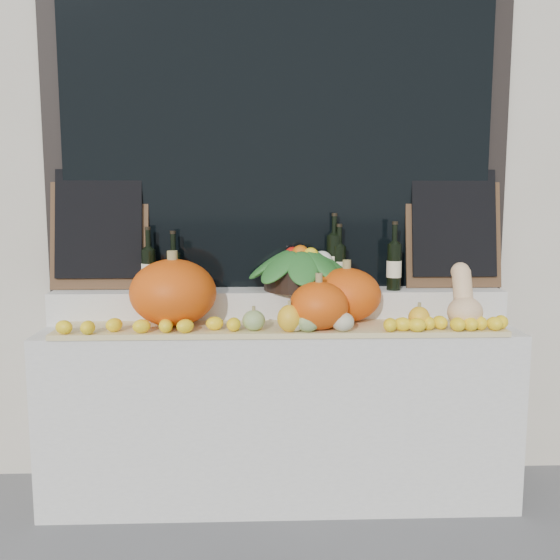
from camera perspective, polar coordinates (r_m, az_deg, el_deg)
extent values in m
cube|color=beige|center=(3.82, -0.45, 18.79)|extent=(7.00, 0.90, 4.50)
cube|color=black|center=(3.32, -0.22, 14.31)|extent=(2.40, 0.04, 2.10)
cube|color=black|center=(3.29, -0.20, 14.37)|extent=(2.20, 0.02, 2.00)
cube|color=silver|center=(3.22, -0.05, -11.89)|extent=(2.30, 0.55, 0.88)
cube|color=silver|center=(3.23, -0.14, -2.26)|extent=(2.30, 0.25, 0.16)
cube|color=tan|center=(2.97, 0.03, -4.48)|extent=(2.10, 0.32, 0.02)
ellipsoid|color=#E6540C|center=(3.00, -9.74, -1.13)|extent=(0.41, 0.41, 0.32)
ellipsoid|color=#E6540C|center=(3.08, 6.08, -1.35)|extent=(0.42, 0.42, 0.26)
ellipsoid|color=#E6540C|center=(2.89, 3.56, -2.34)|extent=(0.28, 0.28, 0.22)
ellipsoid|color=#EDBE8B|center=(3.05, 16.56, -2.83)|extent=(0.16, 0.16, 0.15)
cylinder|color=#EDBE8B|center=(3.08, 16.34, -0.65)|extent=(0.09, 0.14, 0.18)
sphere|color=#EDBE8B|center=(3.11, 16.16, 0.74)|extent=(0.09, 0.09, 0.09)
ellipsoid|color=#326C20|center=(2.85, 2.56, -3.76)|extent=(0.12, 0.12, 0.10)
cylinder|color=olive|center=(2.84, 2.57, -2.56)|extent=(0.02, 0.02, 0.02)
ellipsoid|color=#326C20|center=(2.87, -2.41, -3.71)|extent=(0.11, 0.11, 0.09)
cylinder|color=olive|center=(2.86, -2.42, -2.56)|extent=(0.02, 0.02, 0.02)
ellipsoid|color=beige|center=(2.85, 1.32, -3.96)|extent=(0.10, 0.10, 0.08)
cylinder|color=olive|center=(2.84, 1.32, -2.99)|extent=(0.02, 0.02, 0.02)
ellipsoid|color=yellow|center=(2.84, 0.88, -3.52)|extent=(0.11, 0.11, 0.12)
cylinder|color=olive|center=(2.83, 0.88, -2.07)|extent=(0.02, 0.02, 0.02)
ellipsoid|color=beige|center=(2.87, 5.77, -3.82)|extent=(0.10, 0.10, 0.09)
cylinder|color=olive|center=(2.85, 5.78, -2.73)|extent=(0.02, 0.02, 0.02)
ellipsoid|color=yellow|center=(2.98, 12.59, -3.38)|extent=(0.10, 0.10, 0.10)
cylinder|color=olive|center=(2.97, 12.63, -2.17)|extent=(0.02, 0.02, 0.02)
cylinder|color=black|center=(3.20, 1.88, 0.09)|extent=(0.38, 0.38, 0.11)
cylinder|color=black|center=(3.25, -11.90, 0.93)|extent=(0.07, 0.07, 0.21)
cylinder|color=black|center=(3.23, -11.98, 3.65)|extent=(0.03, 0.03, 0.10)
cylinder|color=beige|center=(3.25, -11.89, 0.75)|extent=(0.08, 0.08, 0.08)
cylinder|color=black|center=(3.23, -12.01, 4.64)|extent=(0.03, 0.03, 0.02)
cylinder|color=black|center=(3.23, -9.69, 0.76)|extent=(0.07, 0.07, 0.19)
cylinder|color=black|center=(3.21, -9.75, 3.32)|extent=(0.03, 0.03, 0.10)
cylinder|color=beige|center=(3.23, -9.68, 0.58)|extent=(0.08, 0.08, 0.08)
cylinder|color=black|center=(3.21, -9.77, 4.31)|extent=(0.03, 0.03, 0.02)
cylinder|color=black|center=(3.25, 4.96, 1.67)|extent=(0.08, 0.08, 0.28)
cylinder|color=black|center=(3.23, 5.00, 4.98)|extent=(0.03, 0.03, 0.10)
cylinder|color=beige|center=(3.25, 4.96, 1.49)|extent=(0.08, 0.08, 0.08)
cylinder|color=black|center=(3.23, 5.01, 5.97)|extent=(0.03, 0.03, 0.02)
cylinder|color=black|center=(3.24, 5.41, 1.16)|extent=(0.07, 0.07, 0.22)
cylinder|color=black|center=(3.22, 5.44, 4.00)|extent=(0.03, 0.03, 0.10)
cylinder|color=beige|center=(3.24, 5.40, 0.98)|extent=(0.08, 0.08, 0.08)
cylinder|color=black|center=(3.22, 5.46, 5.00)|extent=(0.03, 0.03, 0.02)
cylinder|color=black|center=(3.23, 10.38, 1.18)|extent=(0.07, 0.07, 0.24)
cylinder|color=black|center=(3.22, 10.45, 4.16)|extent=(0.03, 0.03, 0.10)
cylinder|color=beige|center=(3.23, 10.37, 1.00)|extent=(0.08, 0.08, 0.08)
cylinder|color=black|center=(3.21, 10.48, 5.15)|extent=(0.03, 0.03, 0.02)
cube|color=#4C331E|center=(3.35, -16.16, 4.46)|extent=(0.50, 0.12, 0.61)
cube|color=black|center=(3.33, -16.25, 4.96)|extent=(0.44, 0.12, 0.55)
cube|color=#4C331E|center=(3.41, 15.53, 4.54)|extent=(0.50, 0.12, 0.61)
cube|color=black|center=(3.39, 15.62, 5.03)|extent=(0.44, 0.12, 0.55)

